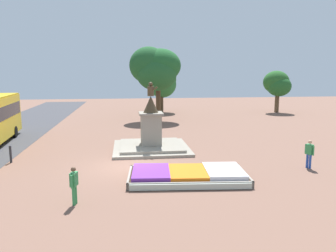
# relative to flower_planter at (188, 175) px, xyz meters

# --- Properties ---
(ground_plane) EXTENTS (93.36, 93.36, 0.00)m
(ground_plane) POSITION_rel_flower_planter_xyz_m (-2.79, 2.60, -0.23)
(ground_plane) COLOR brown
(flower_planter) EXTENTS (5.90, 3.37, 0.52)m
(flower_planter) POSITION_rel_flower_planter_xyz_m (0.00, 0.00, 0.00)
(flower_planter) COLOR #38281C
(flower_planter) RESTS_ON ground_plane
(statue_monument) EXTENTS (5.00, 5.00, 4.50)m
(statue_monument) POSITION_rel_flower_planter_xyz_m (-1.28, 6.59, 0.63)
(statue_monument) COLOR gray
(statue_monument) RESTS_ON ground_plane
(pedestrian_with_handbag) EXTENTS (0.34, 0.54, 1.55)m
(pedestrian_with_handbag) POSITION_rel_flower_planter_xyz_m (6.83, 1.11, 0.65)
(pedestrian_with_handbag) COLOR #264CA5
(pedestrian_with_handbag) RESTS_ON ground_plane
(pedestrian_near_planter) EXTENTS (0.29, 0.56, 1.52)m
(pedestrian_near_planter) POSITION_rel_flower_planter_xyz_m (-4.98, -2.31, 0.64)
(pedestrian_near_planter) COLOR #338C4C
(pedestrian_near_planter) RESTS_ON ground_plane
(kerb_bollard_mid_b) EXTENTS (0.14, 0.14, 1.01)m
(kerb_bollard_mid_b) POSITION_rel_flower_planter_xyz_m (-9.52, 4.31, 0.29)
(kerb_bollard_mid_b) COLOR #2D2D33
(kerb_bollard_mid_b) RESTS_ON ground_plane
(park_tree_far_left) EXTENTS (5.45, 4.34, 7.77)m
(park_tree_far_left) POSITION_rel_flower_planter_xyz_m (0.24, 19.98, 5.28)
(park_tree_far_left) COLOR #4C3823
(park_tree_far_left) RESTS_ON ground_plane
(park_tree_behind_statue) EXTENTS (3.61, 3.62, 5.80)m
(park_tree_behind_statue) POSITION_rel_flower_planter_xyz_m (1.67, 27.00, 3.59)
(park_tree_behind_statue) COLOR #4C3823
(park_tree_behind_statue) RESTS_ON ground_plane
(park_tree_far_right) EXTENTS (3.38, 3.33, 5.29)m
(park_tree_far_right) POSITION_rel_flower_planter_xyz_m (16.17, 24.67, 3.37)
(park_tree_far_right) COLOR brown
(park_tree_far_right) RESTS_ON ground_plane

